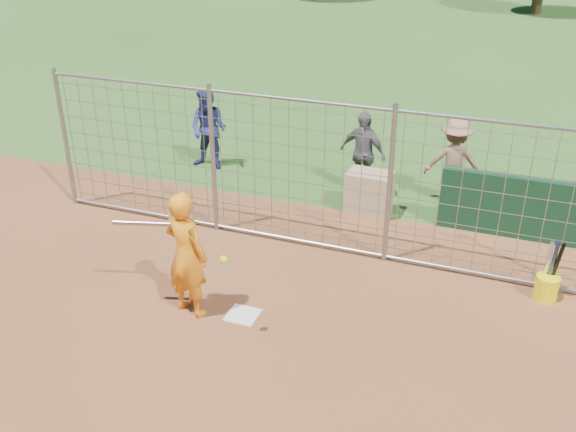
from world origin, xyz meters
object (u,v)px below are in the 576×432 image
at_px(batter, 186,255).
at_px(equipment_bin, 369,193).
at_px(bucket_with_bats, 547,284).
at_px(bystander_a, 209,129).
at_px(bystander_c, 454,162).
at_px(bystander_b, 362,153).

xyz_separation_m(batter, equipment_bin, (1.56, 3.95, -0.52)).
relative_size(equipment_bin, bucket_with_bats, 0.82).
height_order(bystander_a, bucket_with_bats, bystander_a).
bearing_deg(batter, bystander_a, -52.64).
bearing_deg(bystander_c, bystander_a, -7.64).
bearing_deg(batter, bucket_with_bats, -142.29).
distance_m(bystander_b, bucket_with_bats, 4.41).
bearing_deg(batter, bystander_b, -90.75).
bearing_deg(batter, equipment_bin, -98.12).
distance_m(bystander_c, equipment_bin, 1.74).
relative_size(bystander_a, bucket_with_bats, 1.76).
distance_m(bystander_a, equipment_bin, 3.88).
bearing_deg(bystander_a, batter, -64.76).
height_order(bystander_a, equipment_bin, bystander_a).
bearing_deg(equipment_bin, bystander_b, 116.71).
height_order(batter, bystander_c, batter).
bearing_deg(equipment_bin, bystander_a, 168.16).
bearing_deg(bystander_b, equipment_bin, -49.06).
xyz_separation_m(batter, bystander_c, (2.90, 4.97, -0.10)).
bearing_deg(bucket_with_bats, bystander_a, 157.87).
bearing_deg(bystander_a, bucket_with_bats, -20.84).
bearing_deg(bystander_c, batter, 51.38).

